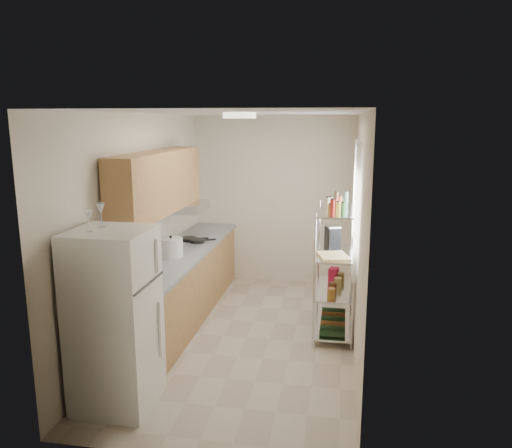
{
  "coord_description": "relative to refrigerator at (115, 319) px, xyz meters",
  "views": [
    {
      "loc": [
        1.07,
        -5.4,
        2.53
      ],
      "look_at": [
        0.07,
        0.25,
        1.33
      ],
      "focal_mm": 35.0,
      "sensor_mm": 36.0,
      "label": 1
    }
  ],
  "objects": [
    {
      "name": "bakers_rack",
      "position": [
        1.88,
        1.86,
        0.3
      ],
      "size": [
        0.45,
        0.9,
        1.73
      ],
      "color": "silver",
      "rests_on": "ground"
    },
    {
      "name": "cutting_board",
      "position": [
        1.86,
        1.64,
        0.22
      ],
      "size": [
        0.4,
        0.47,
        0.03
      ],
      "primitive_type": "cube",
      "rotation": [
        0.0,
        0.0,
        0.28
      ],
      "color": "tan",
      "rests_on": "bakers_rack"
    },
    {
      "name": "storage_bag",
      "position": [
        1.86,
        2.19,
        -0.17
      ],
      "size": [
        0.13,
        0.16,
        0.16
      ],
      "primitive_type": "cube",
      "rotation": [
        0.0,
        0.0,
        -0.25
      ],
      "color": "#AE1530",
      "rests_on": "bakers_rack"
    },
    {
      "name": "refrigerator",
      "position": [
        0.0,
        0.0,
        0.0
      ],
      "size": [
        0.66,
        0.66,
        1.61
      ],
      "primitive_type": "cube",
      "color": "white",
      "rests_on": "ground"
    },
    {
      "name": "rice_cooker",
      "position": [
        -0.09,
        1.74,
        0.21
      ],
      "size": [
        0.28,
        0.28,
        0.23
      ],
      "primitive_type": "cylinder",
      "color": "silver",
      "rests_on": "counter_run"
    },
    {
      "name": "window",
      "position": [
        2.1,
        1.91,
        0.74
      ],
      "size": [
        0.06,
        1.0,
        1.46
      ],
      "primitive_type": "cube",
      "color": "white",
      "rests_on": "room"
    },
    {
      "name": "upper_cabinets",
      "position": [
        -0.18,
        1.66,
        1.0
      ],
      "size": [
        0.33,
        2.2,
        0.72
      ],
      "primitive_type": "cube",
      "color": "#B3854C",
      "rests_on": "room"
    },
    {
      "name": "espresso_machine",
      "position": [
        1.83,
        2.19,
        0.33
      ],
      "size": [
        0.2,
        0.25,
        0.25
      ],
      "primitive_type": "cube",
      "rotation": [
        0.0,
        0.0,
        0.33
      ],
      "color": "black",
      "rests_on": "bakers_rack"
    },
    {
      "name": "room",
      "position": [
        0.87,
        1.56,
        0.49
      ],
      "size": [
        2.52,
        4.42,
        2.62
      ],
      "color": "#BFB09B",
      "rests_on": "ground"
    },
    {
      "name": "counter_run",
      "position": [
        -0.05,
        2.0,
        -0.35
      ],
      "size": [
        0.63,
        3.51,
        0.9
      ],
      "color": "#B3854C",
      "rests_on": "ground"
    },
    {
      "name": "wine_glass_a",
      "position": [
        -0.12,
        -0.1,
        0.9
      ],
      "size": [
        0.06,
        0.06,
        0.18
      ],
      "primitive_type": null,
      "color": "silver",
      "rests_on": "refrigerator"
    },
    {
      "name": "ceiling_dome",
      "position": [
        0.87,
        1.26,
        1.76
      ],
      "size": [
        0.34,
        0.34,
        0.05
      ],
      "primitive_type": "cylinder",
      "color": "white",
      "rests_on": "room"
    },
    {
      "name": "frying_pan_large",
      "position": [
        -0.13,
        2.56,
        0.11
      ],
      "size": [
        0.29,
        0.29,
        0.04
      ],
      "primitive_type": "cylinder",
      "rotation": [
        0.0,
        0.0,
        0.33
      ],
      "color": "black",
      "rests_on": "counter_run"
    },
    {
      "name": "wine_glass_b",
      "position": [
        -0.1,
        0.07,
        0.91
      ],
      "size": [
        0.08,
        0.08,
        0.22
      ],
      "primitive_type": null,
      "color": "silver",
      "rests_on": "refrigerator"
    },
    {
      "name": "range_hood",
      "position": [
        -0.13,
        2.46,
        0.58
      ],
      "size": [
        0.5,
        0.6,
        0.12
      ],
      "primitive_type": "cube",
      "color": "#B7BABC",
      "rests_on": "room"
    },
    {
      "name": "frying_pan_small",
      "position": [
        0.02,
        2.47,
        0.11
      ],
      "size": [
        0.28,
        0.28,
        0.04
      ],
      "primitive_type": "cylinder",
      "rotation": [
        0.0,
        0.0,
        0.52
      ],
      "color": "black",
      "rests_on": "counter_run"
    }
  ]
}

